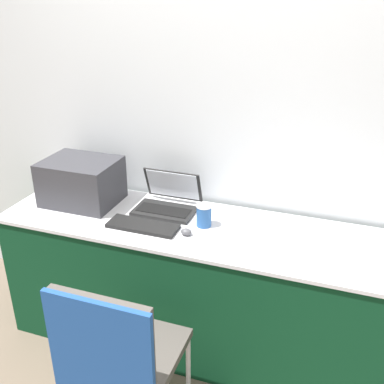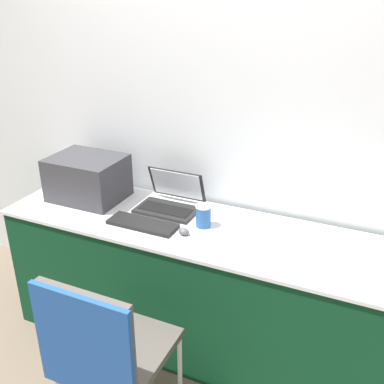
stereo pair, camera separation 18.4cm
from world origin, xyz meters
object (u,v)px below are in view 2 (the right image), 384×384
at_px(printer, 87,176).
at_px(external_keyboard, 142,224).
at_px(laptop_left, 170,200).
at_px(coffee_cup, 203,216).
at_px(mouse, 184,232).
at_px(chair, 102,348).

bearing_deg(printer, external_keyboard, -20.09).
relative_size(printer, laptop_left, 1.23).
height_order(external_keyboard, coffee_cup, coffee_cup).
relative_size(external_keyboard, mouse, 6.62).
bearing_deg(coffee_cup, mouse, -113.08).
bearing_deg(printer, coffee_cup, -3.09).
bearing_deg(coffee_cup, chair, -98.96).
xyz_separation_m(external_keyboard, mouse, (0.24, 0.00, 0.01)).
distance_m(external_keyboard, mouse, 0.24).
xyz_separation_m(mouse, chair, (-0.07, -0.66, -0.24)).
relative_size(printer, coffee_cup, 3.45).
height_order(printer, laptop_left, printer).
bearing_deg(coffee_cup, printer, 176.91).
bearing_deg(mouse, laptop_left, 129.43).
distance_m(external_keyboard, coffee_cup, 0.33).
height_order(external_keyboard, chair, chair).
xyz_separation_m(laptop_left, mouse, (0.20, -0.25, -0.03)).
bearing_deg(printer, laptop_left, 9.07).
relative_size(coffee_cup, mouse, 2.11).
relative_size(laptop_left, external_keyboard, 0.90).
distance_m(printer, chair, 1.10).
distance_m(laptop_left, external_keyboard, 0.26).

